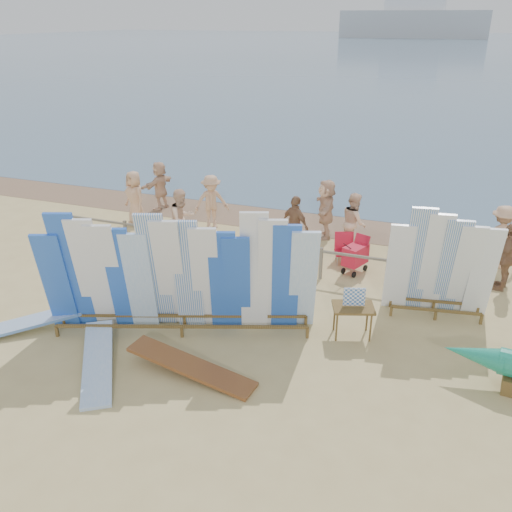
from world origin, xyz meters
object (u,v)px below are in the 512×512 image
at_px(main_surfboard_rack, 180,278).
at_px(beachgoer_5, 326,209).
at_px(vendor_table, 352,320).
at_px(flat_board_e, 20,331).
at_px(beachgoer_3, 211,202).
at_px(beachgoer_4, 295,225).
at_px(beachgoer_2, 182,220).
at_px(beachgoer_8, 354,222).
at_px(beach_chair_right, 344,254).
at_px(beachgoer_0, 135,198).
at_px(beachgoer_10, 507,257).
at_px(beachgoer_11, 160,185).
at_px(beachgoer_9, 501,237).
at_px(flat_board_c, 191,375).
at_px(side_surfboard_rack, 440,268).
at_px(beach_chair_left, 252,241).
at_px(stroller, 355,259).
at_px(flat_board_a, 99,367).

height_order(main_surfboard_rack, beachgoer_5, main_surfboard_rack).
relative_size(vendor_table, flat_board_e, 0.43).
distance_m(beachgoer_3, beachgoer_4, 3.36).
distance_m(beachgoer_2, beachgoer_8, 5.09).
distance_m(beach_chair_right, beachgoer_0, 7.29).
distance_m(beachgoer_10, beachgoer_11, 11.71).
height_order(beachgoer_8, beachgoer_0, beachgoer_0).
distance_m(main_surfboard_rack, beachgoer_9, 9.04).
distance_m(beachgoer_2, beachgoer_5, 4.49).
bearing_deg(main_surfboard_rack, beachgoer_11, 102.83).
bearing_deg(flat_board_c, side_surfboard_rack, -40.81).
relative_size(beach_chair_left, stroller, 0.95).
bearing_deg(flat_board_e, beachgoer_10, 78.94).
height_order(side_surfboard_rack, beachgoer_4, side_surfboard_rack).
distance_m(flat_board_e, beachgoer_5, 9.45).
height_order(flat_board_e, beachgoer_3, beachgoer_3).
height_order(beach_chair_left, beachgoer_5, beachgoer_5).
height_order(flat_board_c, flat_board_a, flat_board_c).
relative_size(flat_board_a, beachgoer_11, 1.55).
distance_m(side_surfboard_rack, flat_board_e, 9.59).
bearing_deg(flat_board_a, stroller, 23.73).
xyz_separation_m(flat_board_a, beachgoer_3, (-1.08, 7.97, 0.89)).
bearing_deg(beachgoer_3, flat_board_c, -106.32).
relative_size(beachgoer_3, beachgoer_0, 0.98).
bearing_deg(beachgoer_9, beachgoer_0, -16.00).
bearing_deg(stroller, flat_board_c, -88.30).
height_order(flat_board_e, beachgoer_0, beachgoer_0).
distance_m(vendor_table, beachgoer_9, 5.87).
bearing_deg(beachgoer_11, side_surfboard_rack, 73.95).
distance_m(stroller, beachgoer_4, 2.12).
xyz_separation_m(flat_board_c, beachgoer_4, (0.22, 6.48, 0.88)).
xyz_separation_m(main_surfboard_rack, beachgoer_11, (-4.63, 7.33, -0.45)).
xyz_separation_m(flat_board_e, stroller, (6.47, 5.61, 0.41)).
bearing_deg(beach_chair_left, flat_board_a, -73.28).
distance_m(beachgoer_3, beachgoer_0, 2.59).
relative_size(beachgoer_3, beachgoer_2, 0.96).
bearing_deg(beachgoer_9, flat_board_e, 17.59).
distance_m(beachgoer_10, beachgoer_8, 4.29).
bearing_deg(beachgoer_2, beachgoer_9, -59.88).
xyz_separation_m(main_surfboard_rack, beachgoer_5, (1.64, 6.66, -0.38)).
bearing_deg(flat_board_e, beachgoer_2, 125.55).
height_order(side_surfboard_rack, beachgoer_10, side_surfboard_rack).
xyz_separation_m(side_surfboard_rack, beachgoer_4, (-4.12, 2.42, -0.36)).
xyz_separation_m(beach_chair_left, beachgoer_11, (-4.48, 2.50, 0.58)).
relative_size(beachgoer_10, beachgoer_5, 0.95).
relative_size(beachgoer_2, beachgoer_8, 1.05).
relative_size(main_surfboard_rack, beachgoer_5, 3.09).
bearing_deg(beachgoer_3, beachgoer_2, -129.89).
height_order(flat_board_e, beachgoer_8, beachgoer_8).
distance_m(beachgoer_4, beachgoer_9, 5.67).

